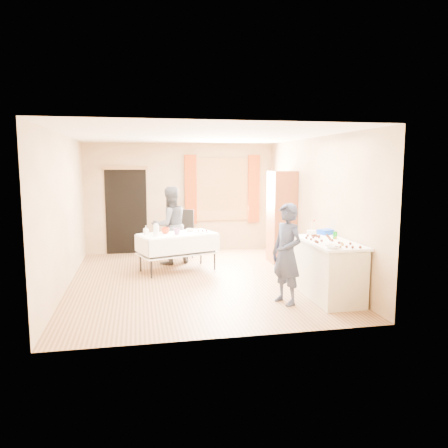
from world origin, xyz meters
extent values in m
cube|color=#9E7047|center=(0.00, 0.00, -0.01)|extent=(4.50, 5.50, 0.02)
cube|color=white|center=(0.00, 0.00, 2.61)|extent=(4.50, 5.50, 0.02)
cube|color=tan|center=(0.00, 2.76, 1.30)|extent=(4.50, 0.02, 2.60)
cube|color=tan|center=(0.00, -2.76, 1.30)|extent=(4.50, 0.02, 2.60)
cube|color=tan|center=(-2.26, 0.00, 1.30)|extent=(0.02, 5.50, 2.60)
cube|color=tan|center=(2.26, 0.00, 1.30)|extent=(0.02, 5.50, 2.60)
cube|color=olive|center=(1.00, 2.72, 1.50)|extent=(1.32, 0.06, 1.52)
cube|color=white|center=(1.00, 2.71, 1.50)|extent=(1.20, 0.02, 1.40)
cube|color=#9F380F|center=(0.22, 2.67, 1.50)|extent=(0.28, 0.06, 1.65)
cube|color=#9F380F|center=(1.78, 2.67, 1.50)|extent=(0.28, 0.06, 1.65)
cube|color=black|center=(-1.30, 2.73, 1.00)|extent=(0.95, 0.04, 2.00)
cube|color=olive|center=(-1.30, 2.70, 2.02)|extent=(1.05, 0.06, 0.08)
cube|color=brown|center=(1.99, 1.14, 0.98)|extent=(0.50, 0.60, 1.96)
cube|color=beige|center=(1.89, -1.46, 0.43)|extent=(0.63, 1.40, 0.86)
cube|color=white|center=(1.89, -1.46, 0.89)|extent=(0.69, 1.46, 0.04)
cube|color=white|center=(-0.28, 0.78, 0.73)|extent=(1.61, 1.16, 0.04)
cube|color=black|center=(-0.10, 1.81, 0.48)|extent=(0.60, 0.60, 0.06)
cube|color=black|center=(-0.02, 2.00, 0.78)|extent=(0.43, 0.22, 0.65)
imported|color=#222945|center=(1.14, -1.61, 0.76)|extent=(0.83, 0.78, 1.53)
imported|color=black|center=(-0.37, 1.43, 0.82)|extent=(1.19, 1.12, 1.64)
cylinder|color=#0D8C16|center=(2.06, -1.30, 0.97)|extent=(0.08, 0.08, 0.12)
imported|color=white|center=(1.68, -2.04, 0.93)|extent=(0.32, 0.32, 0.05)
cube|color=white|center=(1.84, -0.86, 0.95)|extent=(0.18, 0.15, 0.08)
cube|color=blue|center=(2.15, -0.81, 0.95)|extent=(0.35, 0.30, 0.08)
cylinder|color=silver|center=(-0.70, 0.51, 0.86)|extent=(0.15, 0.15, 0.22)
imported|color=#B62808|center=(-0.51, 0.78, 0.81)|extent=(0.29, 0.29, 0.12)
imported|color=red|center=(-0.30, 0.62, 0.81)|extent=(0.24, 0.24, 0.12)
imported|color=white|center=(0.00, 0.99, 0.78)|extent=(0.27, 0.27, 0.05)
cube|color=white|center=(0.23, 0.80, 0.76)|extent=(0.34, 0.33, 0.02)
imported|color=white|center=(-0.89, 0.74, 0.84)|extent=(0.14, 0.14, 0.18)
sphere|color=#3F2314|center=(1.91, -1.89, 0.93)|extent=(0.04, 0.04, 0.04)
sphere|color=#3A150C|center=(2.06, -1.83, 0.93)|extent=(0.04, 0.04, 0.04)
sphere|color=#3A150C|center=(1.83, -1.02, 0.93)|extent=(0.04, 0.04, 0.04)
sphere|color=#3A150C|center=(2.00, -1.18, 0.93)|extent=(0.04, 0.04, 0.04)
sphere|color=#3A150C|center=(1.62, -1.56, 0.93)|extent=(0.04, 0.04, 0.04)
sphere|color=#3A150C|center=(1.63, -1.62, 0.93)|extent=(0.04, 0.04, 0.04)
sphere|color=#3F2314|center=(1.94, -1.79, 0.93)|extent=(0.04, 0.04, 0.04)
sphere|color=#3A150C|center=(1.74, -1.52, 0.93)|extent=(0.04, 0.04, 0.04)
sphere|color=#3A150C|center=(2.03, -1.07, 0.93)|extent=(0.04, 0.04, 0.04)
sphere|color=#3A150C|center=(1.72, -2.05, 0.93)|extent=(0.04, 0.04, 0.04)
sphere|color=#3A150C|center=(1.96, -1.31, 0.93)|extent=(0.04, 0.04, 0.04)
sphere|color=#3A150C|center=(1.75, -1.18, 0.93)|extent=(0.04, 0.04, 0.04)
sphere|color=#3F2314|center=(1.87, -1.01, 0.93)|extent=(0.04, 0.04, 0.04)
sphere|color=#3A150C|center=(1.63, -1.37, 0.93)|extent=(0.04, 0.04, 0.04)
sphere|color=#3A150C|center=(1.61, -1.22, 0.93)|extent=(0.04, 0.04, 0.04)
sphere|color=#3A150C|center=(1.79, -1.03, 0.93)|extent=(0.04, 0.04, 0.04)
sphere|color=#3A150C|center=(1.83, -1.19, 0.93)|extent=(0.04, 0.04, 0.04)
sphere|color=#3A150C|center=(1.92, -1.43, 0.93)|extent=(0.04, 0.04, 0.04)
sphere|color=#3F2314|center=(1.80, -2.03, 0.93)|extent=(0.04, 0.04, 0.04)
sphere|color=#3A150C|center=(1.95, -2.11, 0.93)|extent=(0.04, 0.04, 0.04)
sphere|color=#3A150C|center=(1.64, -1.53, 0.93)|extent=(0.04, 0.04, 0.04)
sphere|color=#3A150C|center=(1.92, -1.73, 0.93)|extent=(0.04, 0.04, 0.04)
sphere|color=#3A150C|center=(1.88, -2.06, 0.93)|extent=(0.04, 0.04, 0.04)
sphere|color=#3A150C|center=(1.85, -1.07, 0.93)|extent=(0.04, 0.04, 0.04)
sphere|color=#3F2314|center=(2.06, -1.33, 0.93)|extent=(0.04, 0.04, 0.04)
sphere|color=#3A150C|center=(2.05, -2.13, 0.93)|extent=(0.04, 0.04, 0.04)
sphere|color=#3A150C|center=(1.91, -1.52, 0.93)|extent=(0.04, 0.04, 0.04)
sphere|color=#3A150C|center=(1.71, -1.01, 0.93)|extent=(0.04, 0.04, 0.04)
sphere|color=#3A150C|center=(1.87, -1.12, 0.93)|extent=(0.04, 0.04, 0.04)
camera|label=1|loc=(-1.03, -7.73, 2.10)|focal=35.00mm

